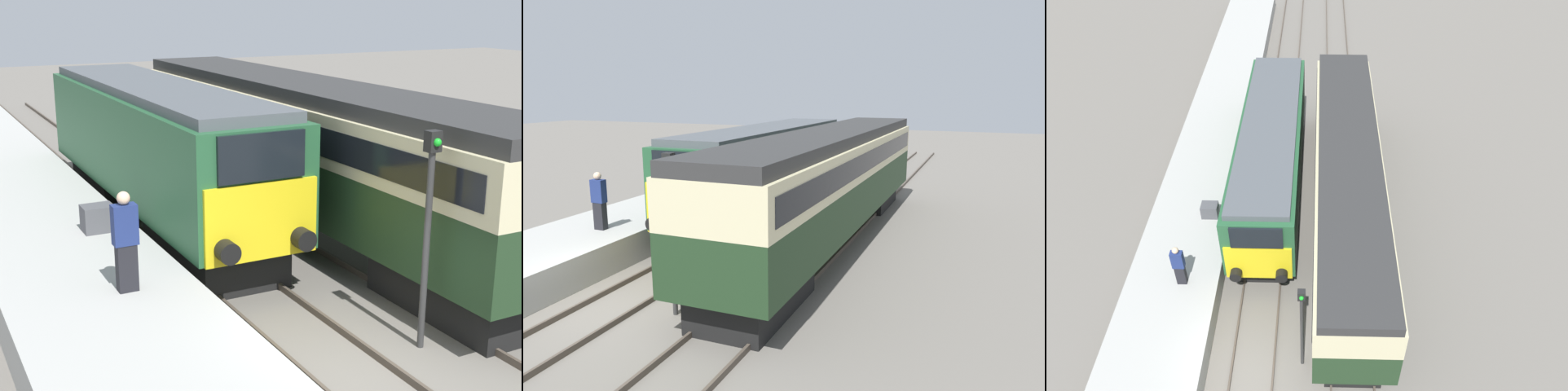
{
  "view_description": "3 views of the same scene",
  "coord_description": "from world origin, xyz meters",
  "views": [
    {
      "loc": [
        -6.3,
        -8.8,
        6.12
      ],
      "look_at": [
        0.0,
        3.49,
        2.32
      ],
      "focal_mm": 50.0,
      "sensor_mm": 36.0,
      "label": 1
    },
    {
      "loc": [
        8.5,
        -9.18,
        5.39
      ],
      "look_at": [
        1.7,
        7.49,
        1.6
      ],
      "focal_mm": 35.0,
      "sensor_mm": 36.0,
      "label": 2
    },
    {
      "loc": [
        2.1,
        -8.93,
        16.01
      ],
      "look_at": [
        1.7,
        7.49,
        1.6
      ],
      "focal_mm": 35.0,
      "sensor_mm": 36.0,
      "label": 3
    }
  ],
  "objects": [
    {
      "name": "rails_near_track",
      "position": [
        0.0,
        5.0,
        0.07
      ],
      "size": [
        1.51,
        60.0,
        0.14
      ],
      "color": "#4C4238",
      "rests_on": "ground_plane"
    },
    {
      "name": "person_on_platform",
      "position": [
        -2.87,
        3.16,
        1.91
      ],
      "size": [
        0.44,
        0.26,
        1.86
      ],
      "color": "black",
      "rests_on": "platform_left"
    },
    {
      "name": "platform_left",
      "position": [
        -3.3,
        8.0,
        0.49
      ],
      "size": [
        3.5,
        50.0,
        0.97
      ],
      "color": "#A8A8A3",
      "rests_on": "ground_plane"
    },
    {
      "name": "passenger_carriage",
      "position": [
        3.4,
        7.64,
        2.4
      ],
      "size": [
        2.75,
        16.87,
        3.98
      ],
      "color": "black",
      "rests_on": "ground_plane"
    },
    {
      "name": "ground_plane",
      "position": [
        0.0,
        0.0,
        0.0
      ],
      "size": [
        120.0,
        120.0,
        0.0
      ],
      "primitive_type": "plane",
      "color": "slate"
    },
    {
      "name": "locomotive",
      "position": [
        0.0,
        9.75,
        2.14
      ],
      "size": [
        2.7,
        13.02,
        3.88
      ],
      "color": "black",
      "rests_on": "ground_plane"
    },
    {
      "name": "rails_far_track",
      "position": [
        3.4,
        5.0,
        0.07
      ],
      "size": [
        1.5,
        60.0,
        0.14
      ],
      "color": "#4C4238",
      "rests_on": "ground_plane"
    },
    {
      "name": "signal_post",
      "position": [
        1.7,
        0.49,
        2.35
      ],
      "size": [
        0.24,
        0.28,
        3.96
      ],
      "color": "#333333",
      "rests_on": "ground_plane"
    },
    {
      "name": "luggage_crate",
      "position": [
        -2.43,
        6.82,
        1.27
      ],
      "size": [
        0.7,
        0.56,
        0.6
      ],
      "color": "#4C4C51",
      "rests_on": "platform_left"
    }
  ]
}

